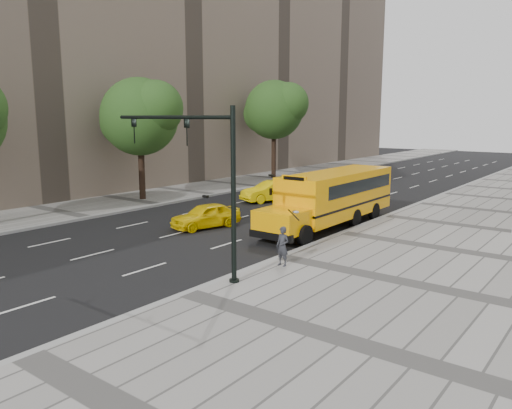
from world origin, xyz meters
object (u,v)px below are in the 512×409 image
Objects in this scene: tree_b at (140,116)px; tree_c at (275,109)px; taxi_far at (271,191)px; pedestrian at (283,246)px; traffic_signal at (204,170)px; taxi_near at (206,216)px; school_bus at (335,194)px.

tree_b is 0.92× the size of tree_c.
taxi_far is 2.77× the size of pedestrian.
tree_c reaches higher than pedestrian.
tree_b is 5.50× the size of pedestrian.
taxi_near is at bearing 133.00° from traffic_signal.
pedestrian is 4.47m from traffic_signal.
traffic_signal is at bearing -31.27° from taxi_near.
tree_c is 30.82m from traffic_signal.
tree_b reaches higher than taxi_far.
tree_c is 1.48× the size of traffic_signal.
tree_c is (0.00, 16.35, 0.65)m from tree_b.
taxi_far is (-7.51, 4.36, -1.04)m from school_bus.
tree_c reaches higher than tree_b.
tree_c reaches higher than taxi_near.
tree_c is 21.85m from school_bus.
taxi_far is at bearing 132.51° from pedestrian.
pedestrian is (9.86, -12.91, 0.22)m from taxi_far.
tree_c is 14.42m from taxi_far.
school_bus is at bearing 58.23° from taxi_near.
school_bus is at bearing -7.83° from taxi_far.
taxi_near is 2.48× the size of pedestrian.
pedestrian is at bearing 58.45° from traffic_signal.
tree_b is 15.55m from school_bus.
tree_b is at bearing 161.88° from pedestrian.
taxi_far is 0.69× the size of traffic_signal.
taxi_near is at bearing -54.08° from taxi_far.
school_bus is (14.89, -15.21, -4.94)m from tree_c.
tree_c is at bearing 134.41° from school_bus.
pedestrian is at bearing -54.02° from tree_c.
tree_b is 0.76× the size of school_bus.
traffic_signal reaches higher than school_bus.
school_bus is at bearing 93.52° from traffic_signal.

